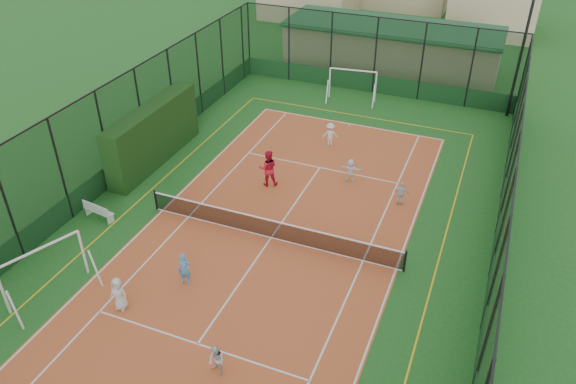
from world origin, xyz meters
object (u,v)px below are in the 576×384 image
at_px(floodlight_ne, 522,50).
at_px(futsal_goal_far, 352,85).
at_px(child_far_right, 401,193).
at_px(child_near_mid, 185,269).
at_px(child_near_right, 216,361).
at_px(futsal_goal_near, 45,271).
at_px(child_far_left, 330,134).
at_px(child_far_back, 350,170).
at_px(white_bench, 99,210).
at_px(coach, 268,168).
at_px(child_near_left, 119,294).
at_px(clubhouse, 392,46).

relative_size(floodlight_ne, futsal_goal_far, 2.68).
bearing_deg(futsal_goal_far, child_far_right, -69.87).
height_order(child_near_mid, child_near_right, child_near_mid).
height_order(futsal_goal_far, child_far_right, futsal_goal_far).
xyz_separation_m(futsal_goal_near, child_far_left, (6.22, 15.13, -0.35)).
bearing_deg(child_far_back, white_bench, 34.39).
xyz_separation_m(futsal_goal_far, child_near_mid, (-0.99, -19.25, -0.28)).
xyz_separation_m(white_bench, child_far_right, (12.41, 6.20, 0.18)).
bearing_deg(coach, child_near_mid, 64.48).
distance_m(child_near_mid, coach, 7.76).
bearing_deg(white_bench, child_near_left, -36.87).
bearing_deg(child_far_right, floodlight_ne, -110.42).
bearing_deg(floodlight_ne, white_bench, -132.07).
xyz_separation_m(child_far_right, child_far_back, (-2.80, 1.12, 0.00)).
relative_size(floodlight_ne, white_bench, 5.27).
bearing_deg(floodlight_ne, child_far_back, -122.02).
bearing_deg(child_far_right, child_near_left, 50.58).
bearing_deg(child_near_left, white_bench, 130.57).
distance_m(child_near_mid, child_far_back, 10.32).
bearing_deg(child_far_left, child_near_mid, 62.28).
bearing_deg(white_bench, floodlight_ne, 56.30).
relative_size(futsal_goal_near, futsal_goal_far, 1.05).
height_order(floodlight_ne, child_far_right, floodlight_ne).
bearing_deg(child_near_mid, clubhouse, 71.78).
xyz_separation_m(clubhouse, child_near_mid, (-1.95, -25.86, -0.87)).
relative_size(child_near_mid, child_near_right, 1.17).
xyz_separation_m(child_near_left, child_near_mid, (1.53, 2.07, 0.00)).
height_order(clubhouse, futsal_goal_far, clubhouse).
height_order(child_near_left, child_far_left, child_near_left).
height_order(futsal_goal_far, child_near_mid, futsal_goal_far).
height_order(child_far_left, child_far_back, child_far_left).
xyz_separation_m(futsal_goal_near, child_far_back, (8.32, 11.98, -0.42)).
xyz_separation_m(child_near_left, coach, (1.64, 9.83, 0.24)).
height_order(child_near_mid, coach, coach).
bearing_deg(futsal_goal_near, futsal_goal_far, 8.43).
height_order(futsal_goal_near, child_far_back, futsal_goal_near).
bearing_deg(child_near_right, child_near_mid, 156.36).
relative_size(futsal_goal_far, child_far_left, 2.27).
distance_m(white_bench, child_near_left, 6.15).
height_order(floodlight_ne, child_near_left, floodlight_ne).
relative_size(floodlight_ne, child_far_left, 6.10).
bearing_deg(futsal_goal_far, child_far_back, -81.19).
bearing_deg(child_far_right, child_near_right, 72.07).
bearing_deg(child_near_right, child_near_left, -172.35).
distance_m(child_far_left, coach, 5.24).
relative_size(clubhouse, futsal_goal_far, 4.94).
relative_size(child_near_right, child_far_back, 0.97).
bearing_deg(child_far_back, child_near_left, 62.75).
bearing_deg(child_near_left, child_near_right, -19.64).
bearing_deg(futsal_goal_near, child_far_back, -11.98).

